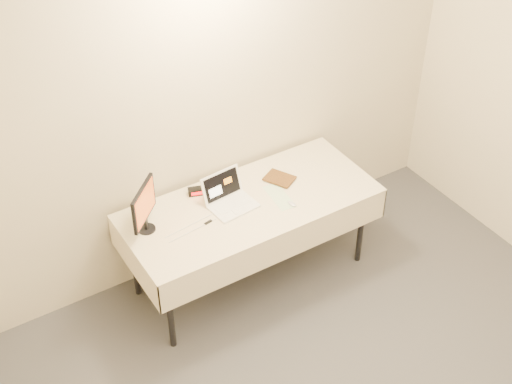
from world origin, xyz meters
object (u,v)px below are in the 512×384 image
table (250,209)px  book (275,174)px  monitor (144,206)px  laptop (229,198)px

table → book: (0.25, 0.07, 0.17)m
monitor → book: 1.02m
table → laptop: bearing=153.4°
laptop → monitor: (-0.62, 0.05, 0.16)m
table → book: size_ratio=8.73×
table → book: book is taller
table → laptop: laptop is taller
laptop → book: (0.39, 0.00, 0.05)m
monitor → table: bearing=-53.5°
monitor → book: size_ratio=1.69×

